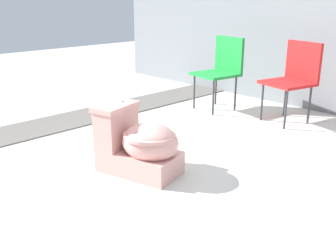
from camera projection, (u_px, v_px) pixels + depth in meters
name	position (u px, v px, depth m)	size (l,w,h in m)	color
ground_plane	(118.00, 166.00, 3.10)	(14.00, 14.00, 0.00)	beige
gravel_strip	(82.00, 117.00, 4.34)	(0.56, 8.00, 0.01)	#605B56
toilet	(140.00, 145.00, 2.93)	(0.70, 0.52, 0.52)	#E09E93
folding_chair_left	(222.00, 65.00, 4.56)	(0.50, 0.50, 0.83)	#1E8C38
folding_chair_middle	(295.00, 74.00, 4.09)	(0.53, 0.53, 0.83)	red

